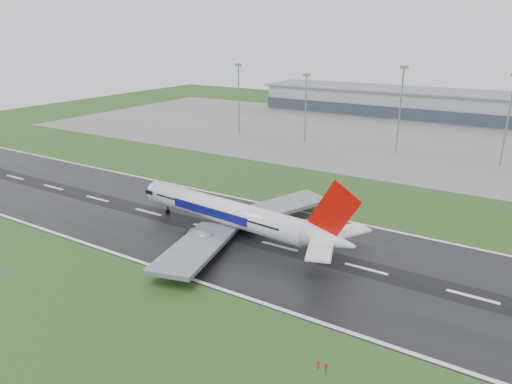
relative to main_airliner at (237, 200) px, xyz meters
The scene contains 9 objects.
ground 32.61m from the main_airliner, ahead, with size 520.00×520.00×0.00m, color #224519.
runway 32.59m from the main_airliner, ahead, with size 400.00×45.00×0.10m, color black.
apron 129.24m from the main_airliner, 75.92° to the left, with size 400.00×130.00×0.08m, color slate.
terminal 187.71m from the main_airliner, 80.38° to the left, with size 240.00×36.00×15.00m, color gray.
main_airliner is the anchor object (origin of this frame).
floodmast_0 120.08m from the main_airliner, 123.43° to the left, with size 0.64×0.64×30.87m, color gray.
floodmast_1 104.95m from the main_airliner, 107.33° to the left, with size 0.64×0.64×27.97m, color gray.
floodmast_2 100.75m from the main_airliner, 84.77° to the left, with size 0.64×0.64×32.53m, color gray.
floodmast_3 110.60m from the main_airliner, 65.02° to the left, with size 0.64×0.64×31.37m, color gray.
Camera 1 is at (25.05, -83.11, 45.38)m, focal length 32.59 mm.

